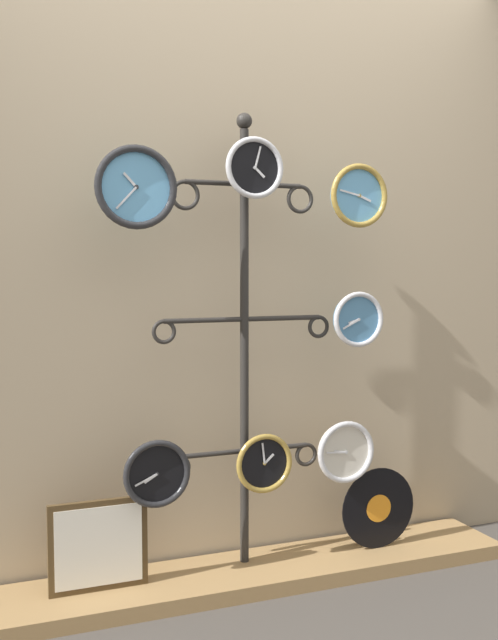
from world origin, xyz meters
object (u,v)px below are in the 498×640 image
clock_top_right (359,196)px  clock_middle_right (358,319)px  display_stand (244,419)px  clock_top_center (254,168)px  picture_frame (99,546)px  clock_bottom_left (157,474)px  vinyl_record (378,508)px  clock_bottom_center (264,463)px  clock_top_left (136,187)px  clock_bottom_right (345,452)px

clock_top_right → clock_middle_right: size_ratio=1.12×
clock_middle_right → display_stand: bearing=169.9°
clock_top_center → picture_frame: 1.51m
clock_top_center → picture_frame: clock_top_center is taller
clock_bottom_left → vinyl_record: 0.99m
clock_bottom_center → picture_frame: (-0.64, 0.03, -0.25)m
display_stand → clock_top_center: display_stand is taller
clock_bottom_left → picture_frame: 0.33m
clock_bottom_center → vinyl_record: bearing=1.4°
clock_top_center → clock_bottom_left: 1.19m
clock_top_center → clock_middle_right: size_ratio=1.03×
display_stand → clock_middle_right: bearing=-10.1°
display_stand → vinyl_record: display_stand is taller
clock_middle_right → clock_top_center: bearing=-177.5°
clock_bottom_left → clock_bottom_center: bearing=1.1°
clock_top_left → clock_bottom_left: size_ratio=1.18×
picture_frame → clock_middle_right: bearing=-1.2°
clock_top_left → clock_bottom_center: 1.16m
clock_top_center → clock_bottom_left: size_ratio=0.92×
display_stand → clock_middle_right: 0.61m
display_stand → clock_top_center: size_ratio=7.89×
clock_bottom_left → vinyl_record: (0.96, 0.02, -0.25)m
clock_middle_right → picture_frame: 1.33m
clock_bottom_right → picture_frame: (-1.00, 0.04, -0.26)m
display_stand → vinyl_record: size_ratio=5.37×
clock_top_center → clock_top_right: size_ratio=0.92×
clock_top_left → clock_top_center: 0.46m
clock_top_left → clock_bottom_right: clock_top_left is taller
clock_middle_right → vinyl_record: 0.81m
clock_top_left → clock_bottom_left: bearing=-1.0°
display_stand → clock_top_left: display_stand is taller
clock_top_left → clock_top_right: (0.90, -0.01, -0.00)m
vinyl_record → clock_bottom_right: bearing=-172.5°
clock_bottom_center → vinyl_record: clock_bottom_center is taller
clock_bottom_left → picture_frame: clock_bottom_left is taller
vinyl_record → clock_bottom_center: bearing=-178.6°
picture_frame → vinyl_record: bearing=-0.7°
clock_bottom_center → clock_bottom_left: bearing=-178.9°
display_stand → clock_bottom_right: bearing=-13.5°
clock_bottom_left → clock_middle_right: bearing=0.8°
clock_middle_right → picture_frame: (-1.06, 0.02, -0.80)m
clock_middle_right → clock_bottom_left: bearing=-179.2°
clock_bottom_center → picture_frame: 0.69m
clock_bottom_right → display_stand: bearing=166.5°
display_stand → clock_middle_right: size_ratio=8.09×
display_stand → clock_bottom_left: (-0.38, -0.09, -0.15)m
clock_middle_right → clock_bottom_right: (-0.06, -0.01, -0.54)m
vinyl_record → clock_bottom_left: bearing=-178.8°
clock_bottom_left → clock_bottom_right: size_ratio=1.00×
clock_bottom_right → clock_bottom_center: bearing=178.4°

